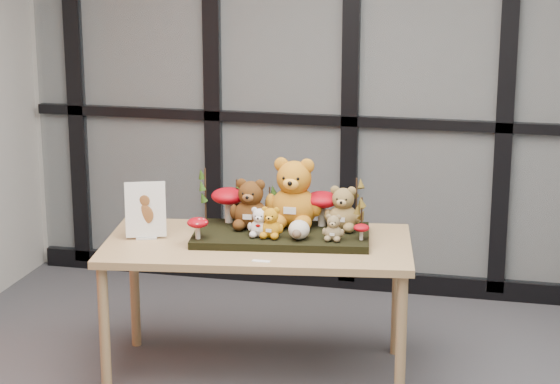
% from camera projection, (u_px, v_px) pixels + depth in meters
% --- Properties ---
extents(room_shell, '(5.00, 5.00, 5.00)m').
position_uv_depth(room_shell, '(367.00, 72.00, 3.44)').
color(room_shell, '#B6B4AC').
rests_on(room_shell, floor).
extents(glass_partition, '(4.90, 0.06, 2.78)m').
position_uv_depth(glass_partition, '(428.00, 61.00, 5.84)').
color(glass_partition, '#2D383F').
rests_on(glass_partition, floor).
extents(display_table, '(1.57, 0.94, 0.69)m').
position_uv_depth(display_table, '(258.00, 255.00, 4.90)').
color(display_table, tan).
rests_on(display_table, floor).
extents(diorama_tray, '(0.90, 0.54, 0.04)m').
position_uv_depth(diorama_tray, '(281.00, 236.00, 4.92)').
color(diorama_tray, black).
rests_on(diorama_tray, display_table).
extents(bear_pooh_yellow, '(0.32, 0.30, 0.38)m').
position_uv_depth(bear_pooh_yellow, '(294.00, 189.00, 4.98)').
color(bear_pooh_yellow, '#C3781A').
rests_on(bear_pooh_yellow, diorama_tray).
extents(bear_brown_medium, '(0.23, 0.22, 0.27)m').
position_uv_depth(bear_brown_medium, '(251.00, 201.00, 4.95)').
color(bear_brown_medium, '#4D2B0F').
rests_on(bear_brown_medium, diorama_tray).
extents(bear_tan_back, '(0.20, 0.19, 0.24)m').
position_uv_depth(bear_tan_back, '(343.00, 206.00, 4.93)').
color(bear_tan_back, olive).
rests_on(bear_tan_back, diorama_tray).
extents(bear_small_yellow, '(0.14, 0.13, 0.17)m').
position_uv_depth(bear_small_yellow, '(271.00, 221.00, 4.81)').
color(bear_small_yellow, '#C38011').
rests_on(bear_small_yellow, diorama_tray).
extents(bear_white_bow, '(0.13, 0.12, 0.16)m').
position_uv_depth(bear_white_bow, '(260.00, 220.00, 4.83)').
color(bear_white_bow, silver).
rests_on(bear_white_bow, diorama_tray).
extents(bear_beige_small, '(0.12, 0.11, 0.14)m').
position_uv_depth(bear_beige_small, '(334.00, 226.00, 4.77)').
color(bear_beige_small, olive).
rests_on(bear_beige_small, diorama_tray).
extents(plush_cream_hedgehog, '(0.09, 0.08, 0.10)m').
position_uv_depth(plush_cream_hedgehog, '(299.00, 229.00, 4.79)').
color(plush_cream_hedgehog, beige).
rests_on(plush_cream_hedgehog, diorama_tray).
extents(mushroom_back_left, '(0.18, 0.18, 0.19)m').
position_uv_depth(mushroom_back_left, '(229.00, 203.00, 5.06)').
color(mushroom_back_left, '#96040F').
rests_on(mushroom_back_left, diorama_tray).
extents(mushroom_back_right, '(0.17, 0.17, 0.19)m').
position_uv_depth(mushroom_back_right, '(322.00, 207.00, 5.00)').
color(mushroom_back_right, '#96040F').
rests_on(mushroom_back_right, diorama_tray).
extents(mushroom_front_left, '(0.10, 0.10, 0.11)m').
position_uv_depth(mushroom_front_left, '(198.00, 227.00, 4.79)').
color(mushroom_front_left, '#96040F').
rests_on(mushroom_front_left, diorama_tray).
extents(mushroom_front_right, '(0.08, 0.08, 0.08)m').
position_uv_depth(mushroom_front_right, '(361.00, 231.00, 4.78)').
color(mushroom_front_right, '#96040F').
rests_on(mushroom_front_right, diorama_tray).
extents(sprig_green_far_left, '(0.05, 0.05, 0.28)m').
position_uv_depth(sprig_green_far_left, '(205.00, 196.00, 5.02)').
color(sprig_green_far_left, black).
rests_on(sprig_green_far_left, diorama_tray).
extents(sprig_green_mid_left, '(0.05, 0.05, 0.22)m').
position_uv_depth(sprig_green_mid_left, '(237.00, 201.00, 5.06)').
color(sprig_green_mid_left, black).
rests_on(sprig_green_mid_left, diorama_tray).
extents(sprig_dry_far_right, '(0.05, 0.05, 0.25)m').
position_uv_depth(sprig_dry_far_right, '(356.00, 203.00, 4.95)').
color(sprig_dry_far_right, brown).
rests_on(sprig_dry_far_right, diorama_tray).
extents(sprig_dry_mid_right, '(0.05, 0.05, 0.19)m').
position_uv_depth(sprig_dry_mid_right, '(362.00, 216.00, 4.85)').
color(sprig_dry_mid_right, brown).
rests_on(sprig_dry_mid_right, diorama_tray).
extents(sprig_green_centre, '(0.05, 0.05, 0.18)m').
position_uv_depth(sprig_green_centre, '(270.00, 205.00, 5.06)').
color(sprig_green_centre, black).
rests_on(sprig_green_centre, diorama_tray).
extents(sign_holder, '(0.20, 0.11, 0.28)m').
position_uv_depth(sign_holder, '(145.00, 213.00, 4.91)').
color(sign_holder, silver).
rests_on(sign_holder, display_table).
extents(label_card, '(0.08, 0.03, 0.00)m').
position_uv_depth(label_card, '(261.00, 261.00, 4.59)').
color(label_card, white).
rests_on(label_card, display_table).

